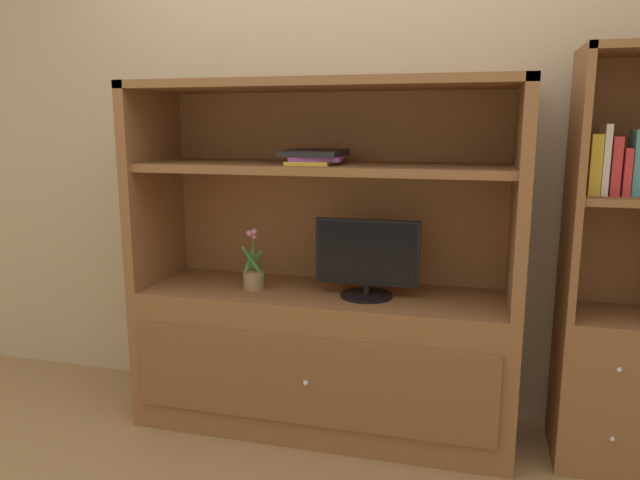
{
  "coord_description": "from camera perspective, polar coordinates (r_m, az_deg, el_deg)",
  "views": [
    {
      "loc": [
        0.67,
        -2.17,
        1.41
      ],
      "look_at": [
        0.0,
        0.35,
        0.9
      ],
      "focal_mm": 33.59,
      "sensor_mm": 36.0,
      "label": 1
    }
  ],
  "objects": [
    {
      "name": "potted_plant",
      "position": [
        2.8,
        -6.33,
        -3.42
      ],
      "size": [
        0.11,
        0.1,
        0.29
      ],
      "color": "#8C7251",
      "rests_on": "media_console"
    },
    {
      "name": "magazine_stack",
      "position": [
        2.68,
        -0.41,
        7.97
      ],
      "size": [
        0.28,
        0.35,
        0.06
      ],
      "color": "gold",
      "rests_on": "media_console"
    },
    {
      "name": "upright_book_row",
      "position": [
        2.63,
        26.44,
        6.47
      ],
      "size": [
        0.24,
        0.16,
        0.27
      ],
      "color": "gold",
      "rests_on": "bookshelf_tall"
    },
    {
      "name": "media_console",
      "position": [
        2.82,
        0.3,
        -7.83
      ],
      "size": [
        1.73,
        0.56,
        1.6
      ],
      "color": "brown",
      "rests_on": "ground_plane"
    },
    {
      "name": "tv_monitor",
      "position": [
        2.64,
        4.49,
        -1.83
      ],
      "size": [
        0.46,
        0.23,
        0.35
      ],
      "color": "black",
      "rests_on": "media_console"
    },
    {
      "name": "painted_rear_wall",
      "position": [
        3.0,
        2.0,
        10.8
      ],
      "size": [
        6.0,
        0.1,
        2.8
      ],
      "primitive_type": "cube",
      "color": "tan",
      "rests_on": "ground_plane"
    },
    {
      "name": "ground_plane",
      "position": [
        2.68,
        -2.07,
        -20.82
      ],
      "size": [
        8.0,
        8.0,
        0.0
      ],
      "primitive_type": "plane",
      "color": "#99754C"
    },
    {
      "name": "bookshelf_tall",
      "position": [
        2.77,
        25.97,
        -7.62
      ],
      "size": [
        0.4,
        0.39,
        1.7
      ],
      "color": "brown",
      "rests_on": "ground_plane"
    }
  ]
}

